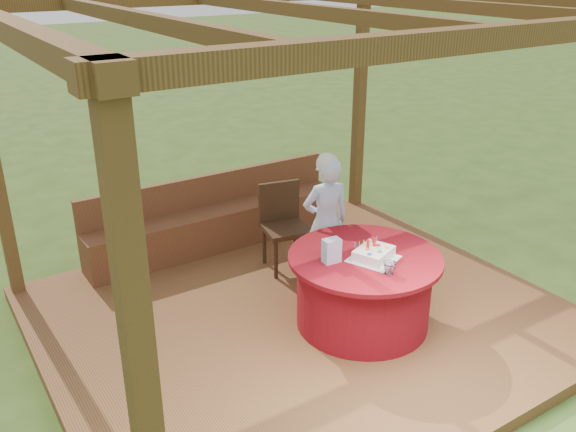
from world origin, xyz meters
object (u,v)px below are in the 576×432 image
at_px(drinking_glass, 390,268).
at_px(bench, 217,223).
at_px(birthday_cake, 374,254).
at_px(table, 363,289).
at_px(elderly_woman, 326,220).
at_px(gift_bag, 332,251).
at_px(chair, 283,221).

bearing_deg(drinking_glass, bench, 96.73).
bearing_deg(birthday_cake, table, 99.96).
bearing_deg(elderly_woman, gift_bag, -123.32).
bearing_deg(gift_bag, chair, 79.28).
distance_m(elderly_woman, gift_bag, 0.87).
relative_size(birthday_cake, drinking_glass, 4.28).
height_order(chair, gift_bag, chair).
height_order(table, birthday_cake, birthday_cake).
relative_size(bench, birthday_cake, 6.30).
distance_m(table, gift_bag, 0.54).
relative_size(gift_bag, drinking_glass, 1.88).
xyz_separation_m(chair, birthday_cake, (-0.01, -1.43, 0.22)).
xyz_separation_m(elderly_woman, birthday_cake, (-0.15, -0.88, 0.04)).
bearing_deg(elderly_woman, drinking_glass, -100.43).
height_order(gift_bag, drinking_glass, gift_bag).
height_order(bench, birthday_cake, birthday_cake).
bearing_deg(bench, birthday_cake, -80.85).
relative_size(bench, chair, 3.35).
bearing_deg(drinking_glass, gift_bag, 121.78).
xyz_separation_m(table, gift_bag, (-0.31, 0.07, 0.44)).
distance_m(gift_bag, drinking_glass, 0.51).
distance_m(chair, birthday_cake, 1.45).
distance_m(bench, elderly_woman, 1.51).
bearing_deg(bench, table, -80.89).
bearing_deg(chair, gift_bag, -104.75).
distance_m(elderly_woman, drinking_glass, 1.17).
relative_size(birthday_cake, gift_bag, 2.28).
relative_size(chair, drinking_glass, 8.06).
height_order(bench, elderly_woman, elderly_woman).
bearing_deg(gift_bag, drinking_glass, -54.19).
bearing_deg(gift_bag, bench, 94.90).
distance_m(bench, chair, 0.92).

